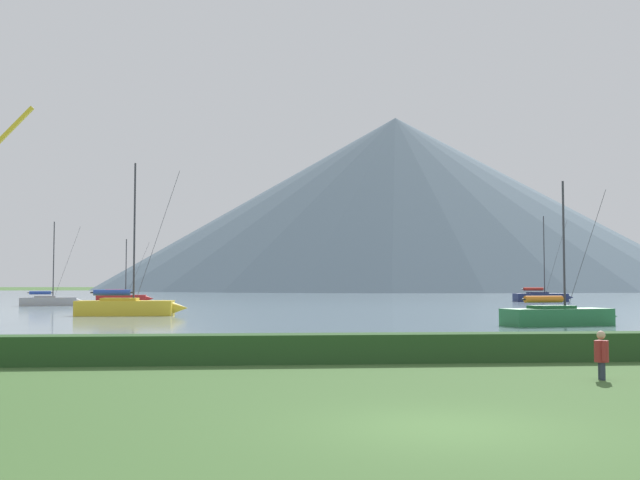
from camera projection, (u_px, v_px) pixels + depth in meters
name	position (u px, v px, depth m)	size (l,w,h in m)	color
ground_plane	(446.00, 428.00, 13.15)	(1000.00, 1000.00, 0.00)	#3D602D
harbor_water	(269.00, 296.00, 149.40)	(320.00, 246.00, 0.00)	gray
hedge_line	(358.00, 348.00, 24.11)	(80.00, 1.20, 0.89)	#284C23
sailboat_slip_0	(122.00, 298.00, 99.43)	(7.25, 2.60, 8.19)	red
sailboat_slip_1	(49.00, 301.00, 84.62)	(6.94, 3.44, 9.27)	#9E9EA3
sailboat_slip_3	(558.00, 315.00, 44.83)	(7.52, 3.51, 8.48)	#236B38
sailboat_slip_6	(541.00, 296.00, 104.37)	(8.10, 2.49, 11.61)	navy
sailboat_slip_7	(127.00, 306.00, 59.06)	(8.40, 2.60, 11.76)	gold
person_seated_viewer	(601.00, 353.00, 19.79)	(0.36, 0.56, 1.25)	#2D3347
distant_hill_west_ridge	(417.00, 243.00, 398.38)	(242.64, 242.64, 46.15)	slate
distant_hill_central_peak	(396.00, 203.00, 307.71)	(233.80, 233.80, 68.82)	#4C6070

